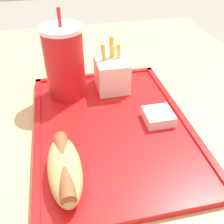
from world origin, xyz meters
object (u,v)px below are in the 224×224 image
object	(u,v)px
soda_cup	(65,62)
hot_dog_far	(65,168)
sauce_cup_mayo	(158,116)
fries_carton	(112,73)

from	to	relation	value
soda_cup	hot_dog_far	distance (m)	0.24
soda_cup	sauce_cup_mayo	world-z (taller)	soda_cup
soda_cup	sauce_cup_mayo	distance (m)	0.22
hot_dog_far	fries_carton	xyz separation A→B (m)	(0.24, -0.12, 0.01)
soda_cup	fries_carton	world-z (taller)	soda_cup
hot_dog_far	sauce_cup_mayo	xyz separation A→B (m)	(0.10, -0.18, -0.01)
hot_dog_far	sauce_cup_mayo	distance (m)	0.21
fries_carton	sauce_cup_mayo	size ratio (longest dim) A/B	2.16
soda_cup	fries_carton	bearing A→B (deg)	-86.78
hot_dog_far	sauce_cup_mayo	size ratio (longest dim) A/B	2.57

